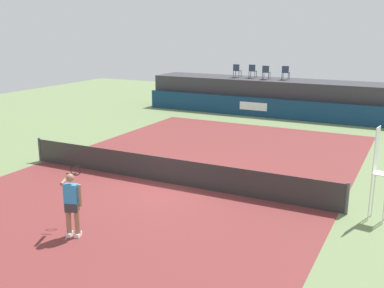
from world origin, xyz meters
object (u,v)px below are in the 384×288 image
(spectator_chair_left, at_px, (253,70))
(spectator_chair_center, at_px, (266,72))
(spectator_chair_far_left, at_px, (237,70))
(net_post_near, at_px, (40,149))
(spectator_chair_right, at_px, (286,72))
(net_post_far, at_px, (347,199))
(tennis_player, at_px, (72,202))
(umpire_chair, at_px, (378,167))

(spectator_chair_left, height_order, spectator_chair_center, same)
(spectator_chair_far_left, bearing_deg, net_post_near, -100.51)
(spectator_chair_right, distance_m, net_post_far, 16.73)
(spectator_chair_right, bearing_deg, tennis_player, -90.12)
(spectator_chair_left, xyz_separation_m, umpire_chair, (9.31, -15.42, -1.11))
(spectator_chair_right, distance_m, tennis_player, 20.26)
(spectator_chair_far_left, height_order, spectator_chair_center, same)
(tennis_player, bearing_deg, umpire_chair, 34.43)
(spectator_chair_left, height_order, umpire_chair, spectator_chair_left)
(spectator_chair_left, distance_m, net_post_far, 17.78)
(spectator_chair_center, bearing_deg, tennis_player, -86.70)
(spectator_chair_right, bearing_deg, umpire_chair, -65.30)
(spectator_chair_right, relative_size, net_post_far, 0.89)
(spectator_chair_left, relative_size, spectator_chair_center, 1.00)
(spectator_chair_left, height_order, net_post_near, spectator_chair_left)
(spectator_chair_right, bearing_deg, net_post_near, -111.71)
(spectator_chair_far_left, height_order, net_post_near, spectator_chair_far_left)
(spectator_chair_center, height_order, net_post_far, spectator_chair_center)
(spectator_chair_left, bearing_deg, spectator_chair_center, -22.51)
(net_post_far, bearing_deg, spectator_chair_right, 112.29)
(spectator_chair_right, bearing_deg, spectator_chair_far_left, -177.65)
(umpire_chair, relative_size, net_post_near, 2.76)
(umpire_chair, bearing_deg, tennis_player, -145.57)
(spectator_chair_left, xyz_separation_m, net_post_near, (-3.85, -15.44, -2.19))
(umpire_chair, distance_m, tennis_player, 8.62)
(spectator_chair_far_left, relative_size, tennis_player, 0.50)
(spectator_chair_far_left, bearing_deg, tennis_player, -80.81)
(spectator_chair_center, xyz_separation_m, spectator_chair_right, (1.19, 0.35, 0.00))
(spectator_chair_center, distance_m, net_post_far, 16.89)
(umpire_chair, height_order, net_post_far, umpire_chair)
(spectator_chair_far_left, bearing_deg, umpire_chair, -55.77)
(spectator_chair_center, xyz_separation_m, net_post_near, (-4.92, -14.99, -2.19))
(spectator_chair_far_left, distance_m, spectator_chair_center, 2.11)
(spectator_chair_right, bearing_deg, net_post_far, -67.71)
(spectator_chair_left, bearing_deg, net_post_near, -103.99)
(umpire_chair, bearing_deg, net_post_near, -179.93)
(spectator_chair_far_left, relative_size, net_post_near, 0.89)
(net_post_near, bearing_deg, tennis_player, -38.62)
(spectator_chair_right, distance_m, umpire_chair, 16.91)
(spectator_chair_far_left, distance_m, spectator_chair_right, 3.29)
(spectator_chair_center, bearing_deg, spectator_chair_far_left, 174.05)
(net_post_near, relative_size, tennis_player, 0.56)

